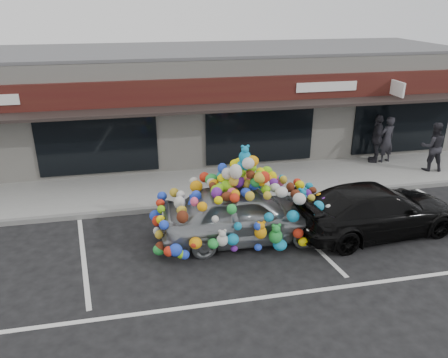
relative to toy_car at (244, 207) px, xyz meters
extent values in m
plane|color=black|center=(-1.11, -0.35, -0.96)|extent=(90.00, 90.00, 0.00)
cube|color=beige|center=(-1.11, 8.15, 1.14)|extent=(24.00, 6.00, 4.20)
cube|color=#59595B|center=(-1.11, 8.15, 3.29)|extent=(24.00, 6.00, 0.12)
cube|color=#3E1110|center=(-1.11, 5.07, 2.19)|extent=(24.00, 0.18, 0.90)
cube|color=black|center=(-1.11, 4.55, 1.69)|extent=(24.00, 1.20, 0.10)
cube|color=white|center=(7.09, 4.60, 2.09)|extent=(0.08, 0.95, 0.55)
cube|color=white|center=(4.39, 4.95, 2.19)|extent=(2.40, 0.04, 0.35)
cube|color=black|center=(-4.11, 5.12, 0.49)|extent=(4.20, 0.12, 2.30)
cube|color=black|center=(1.89, 5.12, 0.49)|extent=(4.20, 0.12, 2.30)
cube|color=black|center=(7.89, 5.12, 0.49)|extent=(4.20, 0.12, 2.30)
cube|color=gray|center=(-1.11, 3.65, -0.88)|extent=(26.00, 3.00, 0.15)
cube|color=slate|center=(-1.11, 2.15, -0.88)|extent=(26.00, 0.18, 0.16)
cube|color=silver|center=(-4.31, -0.15, -0.95)|extent=(0.73, 4.37, 0.01)
cube|color=silver|center=(1.69, -0.15, -0.95)|extent=(0.73, 4.37, 0.01)
cube|color=silver|center=(0.89, -2.65, -0.95)|extent=(14.00, 0.12, 0.01)
imported|color=#B7BDC3|center=(0.00, 0.00, -0.18)|extent=(1.90, 4.58, 1.55)
ellipsoid|color=red|center=(0.00, 0.00, 1.18)|extent=(1.40, 1.93, 1.16)
sphere|color=yellow|center=(1.59, -0.15, 0.15)|extent=(0.34, 0.34, 0.34)
sphere|color=blue|center=(0.60, -1.00, -0.41)|extent=(0.36, 0.36, 0.36)
sphere|color=green|center=(-0.80, 0.99, -0.36)|extent=(0.30, 0.30, 0.30)
sphere|color=#FF5D73|center=(0.00, 0.00, 1.71)|extent=(0.32, 0.32, 0.32)
sphere|color=orange|center=(-1.37, 0.10, 0.16)|extent=(0.30, 0.30, 0.30)
imported|color=black|center=(3.73, -0.40, -0.25)|extent=(2.42, 5.02, 1.41)
imported|color=black|center=(6.91, 4.47, 0.11)|extent=(0.76, 0.59, 1.84)
imported|color=black|center=(8.11, 3.31, 0.12)|extent=(1.05, 0.91, 1.86)
imported|color=#2B272D|center=(6.54, 4.59, 0.15)|extent=(1.21, 0.89, 1.91)
camera|label=1|loc=(-2.68, -10.33, 5.28)|focal=35.00mm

